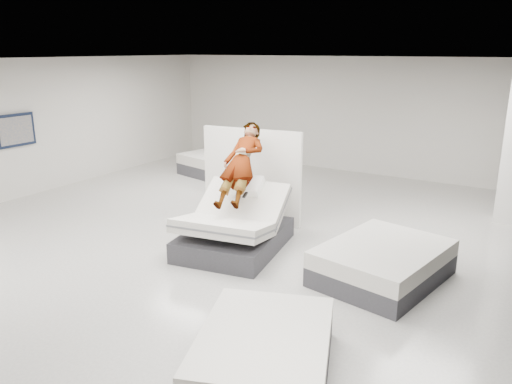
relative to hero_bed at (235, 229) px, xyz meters
The scene contains 9 objects.
room 1.30m from the hero_bed, 102.65° to the right, with size 14.00×14.04×3.20m.
hero_bed is the anchor object (origin of this frame).
person 0.94m from the hero_bed, 99.57° to the left, with size 0.67×0.44×1.82m, color slate.
remote 0.69m from the hero_bed, ahead, with size 0.05×0.14×0.03m, color black.
divider_panel 1.63m from the hero_bed, 110.33° to the left, with size 2.08×0.09×1.90m, color white.
flat_bed_right_far 2.60m from the hero_bed, ahead, with size 1.86×2.25×0.55m.
flat_bed_right_near 3.53m from the hero_bed, 51.32° to the right, with size 1.90×2.18×0.50m.
flat_bed_left_far 5.34m from the hero_bed, 127.10° to the left, with size 2.42×2.02×0.58m.
wall_poster 6.15m from the hero_bed, behind, with size 0.06×0.95×0.75m.
Camera 1 is at (4.64, -6.35, 3.40)m, focal length 35.00 mm.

